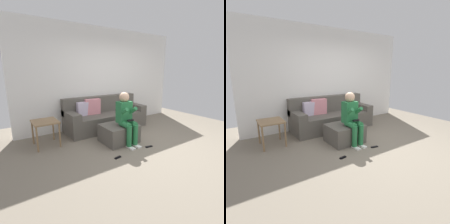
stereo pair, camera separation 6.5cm
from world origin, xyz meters
TOP-DOWN VIEW (x-y plane):
  - ground_plane at (0.00, 0.00)m, footprint 6.66×6.66m
  - wall_back at (0.00, 2.21)m, footprint 5.13×0.10m
  - couch_sectional at (-0.25, 1.80)m, footprint 2.30×0.84m
  - ottoman at (-0.50, 0.77)m, footprint 0.78×0.65m
  - person_seated at (-0.42, 0.60)m, footprint 0.31×0.58m
  - side_table at (-1.96, 1.47)m, footprint 0.51×0.56m
  - remote_near_ottoman at (-0.13, 0.15)m, footprint 0.17×0.07m
  - remote_by_storage_bin at (-0.98, 0.13)m, footprint 0.15×0.07m

SIDE VIEW (x-z plane):
  - ground_plane at x=0.00m, z-range 0.00..0.00m
  - remote_near_ottoman at x=-0.13m, z-range 0.00..0.02m
  - remote_by_storage_bin at x=-0.98m, z-range 0.00..0.02m
  - ottoman at x=-0.50m, z-range 0.00..0.41m
  - couch_sectional at x=-0.25m, z-range -0.11..0.79m
  - side_table at x=-1.96m, z-range 0.20..0.76m
  - person_seated at x=-0.42m, z-range 0.06..1.22m
  - wall_back at x=0.00m, z-range 0.00..2.80m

